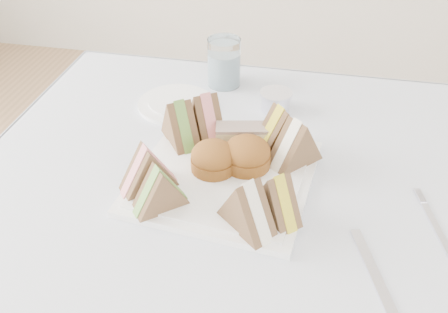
# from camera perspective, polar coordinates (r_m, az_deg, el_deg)

# --- Properties ---
(tablecloth) EXTENTS (1.02, 1.02, 0.01)m
(tablecloth) POSITION_cam_1_polar(r_m,az_deg,el_deg) (0.81, 2.90, -6.43)
(tablecloth) COLOR silver
(tablecloth) RESTS_ON table
(serving_plate) EXTENTS (0.32, 0.32, 0.01)m
(serving_plate) POSITION_cam_1_polar(r_m,az_deg,el_deg) (0.86, 0.00, -2.34)
(serving_plate) COLOR white
(serving_plate) RESTS_ON tablecloth
(sandwich_fl_a) EXTENTS (0.10, 0.09, 0.08)m
(sandwich_fl_a) POSITION_cam_1_polar(r_m,az_deg,el_deg) (0.82, -8.74, -1.22)
(sandwich_fl_a) COLOR brown
(sandwich_fl_a) RESTS_ON serving_plate
(sandwich_fl_b) EXTENTS (0.09, 0.09, 0.08)m
(sandwich_fl_b) POSITION_cam_1_polar(r_m,az_deg,el_deg) (0.78, -7.39, -3.51)
(sandwich_fl_b) COLOR brown
(sandwich_fl_b) RESTS_ON serving_plate
(sandwich_fr_a) EXTENTS (0.09, 0.09, 0.08)m
(sandwich_fr_a) POSITION_cam_1_polar(r_m,az_deg,el_deg) (0.76, 6.11, -4.44)
(sandwich_fr_a) COLOR brown
(sandwich_fr_a) RESTS_ON serving_plate
(sandwich_fr_b) EXTENTS (0.10, 0.10, 0.09)m
(sandwich_fr_b) POSITION_cam_1_polar(r_m,az_deg,el_deg) (0.74, 2.67, -5.45)
(sandwich_fr_b) COLOR brown
(sandwich_fr_b) RESTS_ON serving_plate
(sandwich_bl_a) EXTENTS (0.10, 0.11, 0.09)m
(sandwich_bl_a) POSITION_cam_1_polar(r_m,az_deg,el_deg) (0.92, -5.06, 4.03)
(sandwich_bl_a) COLOR brown
(sandwich_bl_a) RESTS_ON serving_plate
(sandwich_bl_b) EXTENTS (0.09, 0.11, 0.09)m
(sandwich_bl_b) POSITION_cam_1_polar(r_m,az_deg,el_deg) (0.94, -2.10, 4.86)
(sandwich_bl_b) COLOR brown
(sandwich_bl_b) RESTS_ON serving_plate
(sandwich_br_a) EXTENTS (0.10, 0.10, 0.09)m
(sandwich_br_a) POSITION_cam_1_polar(r_m,az_deg,el_deg) (0.87, 8.20, 1.68)
(sandwich_br_a) COLOR brown
(sandwich_br_a) RESTS_ON serving_plate
(sandwich_br_b) EXTENTS (0.10, 0.10, 0.09)m
(sandwich_br_b) POSITION_cam_1_polar(r_m,az_deg,el_deg) (0.90, 6.36, 3.34)
(sandwich_br_b) COLOR brown
(sandwich_br_b) RESTS_ON serving_plate
(scone_left) EXTENTS (0.08, 0.08, 0.05)m
(scone_left) POSITION_cam_1_polar(r_m,az_deg,el_deg) (0.85, -1.23, -0.17)
(scone_left) COLOR brown
(scone_left) RESTS_ON serving_plate
(scone_right) EXTENTS (0.10, 0.10, 0.06)m
(scone_right) POSITION_cam_1_polar(r_m,az_deg,el_deg) (0.86, 2.63, 0.25)
(scone_right) COLOR brown
(scone_right) RESTS_ON serving_plate
(pastry_slice) EXTENTS (0.10, 0.06, 0.04)m
(pastry_slice) POSITION_cam_1_polar(r_m,az_deg,el_deg) (0.91, 2.02, 2.33)
(pastry_slice) COLOR beige
(pastry_slice) RESTS_ON serving_plate
(side_plate) EXTENTS (0.20, 0.20, 0.01)m
(side_plate) POSITION_cam_1_polar(r_m,az_deg,el_deg) (1.07, -5.52, 6.01)
(side_plate) COLOR white
(side_plate) RESTS_ON tablecloth
(water_glass) EXTENTS (0.08, 0.08, 0.11)m
(water_glass) POSITION_cam_1_polar(r_m,az_deg,el_deg) (1.13, 0.00, 10.70)
(water_glass) COLOR white
(water_glass) RESTS_ON tablecloth
(tea_strainer) EXTENTS (0.08, 0.08, 0.04)m
(tea_strainer) POSITION_cam_1_polar(r_m,az_deg,el_deg) (1.05, 5.92, 6.21)
(tea_strainer) COLOR silver
(tea_strainer) RESTS_ON tablecloth
(knife) EXTENTS (0.08, 0.19, 0.00)m
(knife) POSITION_cam_1_polar(r_m,az_deg,el_deg) (0.74, 17.15, -13.45)
(knife) COLOR silver
(knife) RESTS_ON tablecloth
(fork) EXTENTS (0.05, 0.19, 0.00)m
(fork) POSITION_cam_1_polar(r_m,az_deg,el_deg) (0.82, 24.07, -9.43)
(fork) COLOR silver
(fork) RESTS_ON tablecloth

